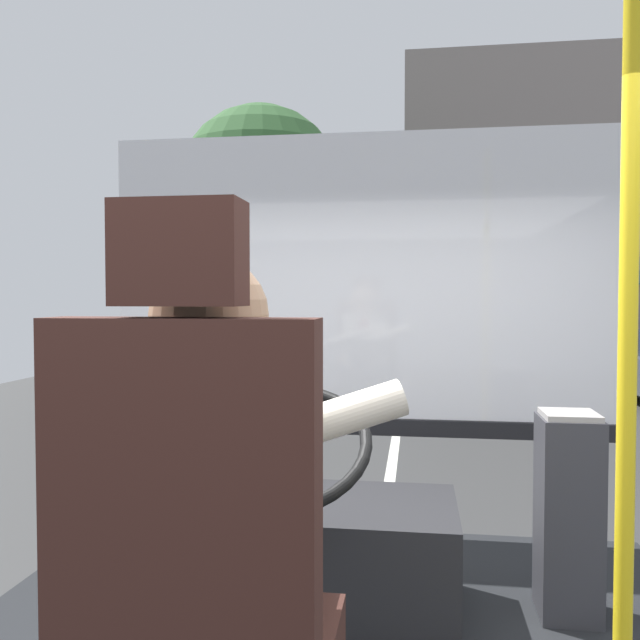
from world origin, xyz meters
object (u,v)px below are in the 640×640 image
Objects in this scene: handrail_pole at (628,321)px; fare_box at (568,514)px; bus_driver at (218,495)px; steering_console at (305,549)px; parked_car_silver at (594,345)px; driver_seat at (201,609)px.

handrail_pole is 1.09m from fare_box.
bus_driver is 0.71× the size of steering_console.
bus_driver is 16.94m from parked_car_silver.
bus_driver is 1.18m from steering_console.
bus_driver is at bearing -129.23° from fare_box.
handrail_pole is at bearing 21.53° from bus_driver.
parked_car_silver is (4.87, 16.21, -0.85)m from bus_driver.
driver_seat is 1.68× the size of bus_driver.
driver_seat is 1.78× the size of fare_box.
bus_driver is at bearing -106.71° from parked_car_silver.
bus_driver reaches higher than steering_console.
driver_seat is at bearing -126.78° from fare_box.
bus_driver reaches higher than fare_box.
handrail_pole is 2.97× the size of fare_box.
fare_box is at bearing -104.60° from parked_car_silver.
handrail_pole is (0.89, 0.35, 0.35)m from bus_driver.
parked_car_silver is at bearing 75.94° from handrail_pole.
steering_console reaches higher than parked_car_silver.
handrail_pole is 0.52× the size of parked_car_silver.
steering_console is at bearing 141.73° from handrail_pole.
bus_driver is 1.02m from handrail_pole.
fare_box is at bearing 50.77° from bus_driver.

